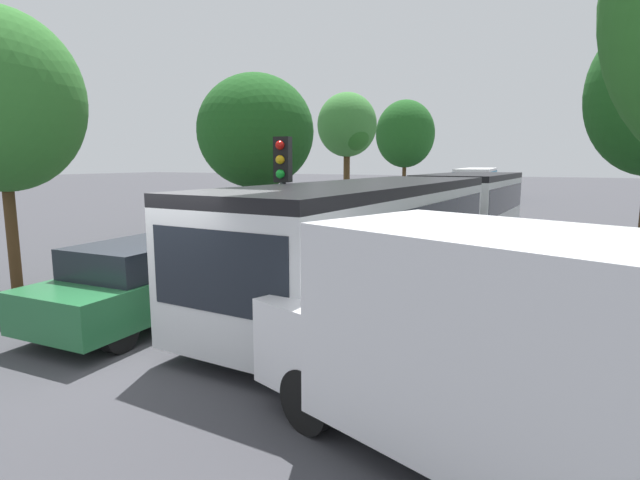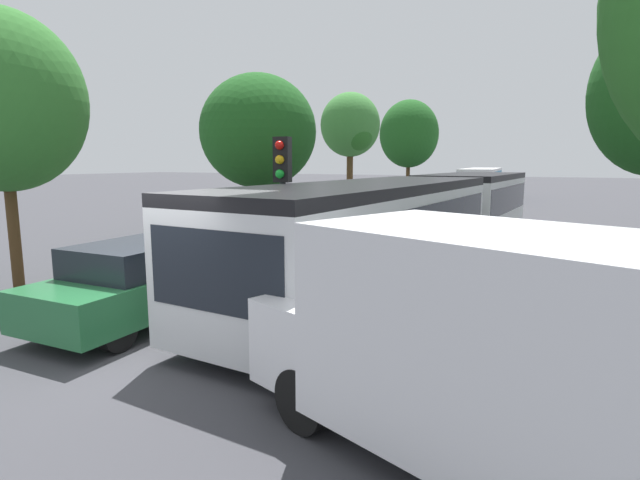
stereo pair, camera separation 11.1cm
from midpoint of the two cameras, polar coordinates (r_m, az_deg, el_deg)
ground_plane at (r=7.84m, az=-16.86°, el=-13.26°), size 200.00×200.00×0.00m
articulated_bus at (r=13.75m, az=12.13°, el=2.58°), size 3.38×16.85×2.49m
city_bus_rear at (r=42.06m, az=18.00°, el=6.42°), size 3.34×11.24×2.38m
queued_car_green at (r=9.69m, az=-19.21°, el=-4.47°), size 1.93×4.29×1.47m
queued_car_red at (r=13.65m, az=-3.77°, el=-0.08°), size 2.00×4.45×1.53m
queued_car_black at (r=17.80m, az=4.54°, el=1.98°), size 1.97×4.38×1.50m
queued_car_silver at (r=23.11m, az=9.45°, el=3.31°), size 1.78×3.97×1.36m
queued_car_tan at (r=27.87m, az=13.00°, el=4.30°), size 1.98×4.40×1.51m
white_van at (r=4.93m, az=21.44°, el=-11.47°), size 5.36×3.49×2.31m
traffic_light at (r=10.10m, az=-4.01°, el=6.59°), size 0.36×0.38×3.40m
tree_left_near at (r=12.90m, az=-32.40°, el=13.22°), size 3.44×3.44×6.11m
tree_left_mid at (r=20.83m, az=-6.91°, el=12.21°), size 4.70×4.70×6.42m
tree_left_far at (r=27.55m, az=3.69°, el=12.79°), size 3.21×3.21×6.59m
tree_left_distant at (r=37.62m, az=10.22°, el=11.84°), size 4.26×4.26×7.35m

